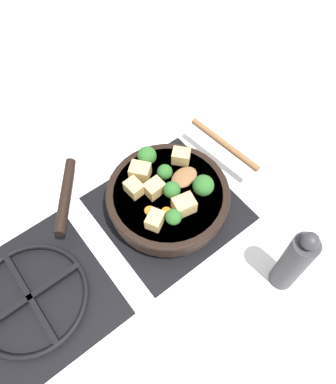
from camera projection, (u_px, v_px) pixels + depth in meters
name	position (u px, v px, depth m)	size (l,w,h in m)	color
ground_plane	(168.00, 208.00, 0.90)	(2.40, 2.40, 0.00)	white
front_burner_grate	(168.00, 206.00, 0.89)	(0.31, 0.31, 0.03)	black
rear_burner_grate	(31.00, 299.00, 0.78)	(0.31, 0.31, 0.03)	black
skillet_pan	(166.00, 197.00, 0.86)	(0.37, 0.39, 0.05)	black
wooden_spoon	(206.00, 159.00, 0.88)	(0.21, 0.19, 0.02)	brown
tofu_cube_center_large	(183.00, 206.00, 0.80)	(0.05, 0.04, 0.04)	#DBB770
tofu_cube_near_handle	(140.00, 172.00, 0.84)	(0.04, 0.04, 0.04)	#DBB770
tofu_cube_east_chunk	(134.00, 188.00, 0.82)	(0.04, 0.03, 0.03)	#DBB770
tofu_cube_west_chunk	(181.00, 156.00, 0.87)	(0.04, 0.03, 0.03)	#DBB770
tofu_cube_back_piece	(154.00, 188.00, 0.82)	(0.04, 0.03, 0.03)	#DBB770
tofu_cube_front_piece	(155.00, 220.00, 0.78)	(0.04, 0.03, 0.03)	#DBB770
broccoli_floret_near_spoon	(171.00, 191.00, 0.81)	(0.04, 0.04, 0.05)	#709956
broccoli_floret_center_top	(165.00, 172.00, 0.84)	(0.03, 0.03, 0.04)	#709956
broccoli_floret_east_rim	(203.00, 185.00, 0.81)	(0.05, 0.05, 0.05)	#709956
broccoli_floret_west_rim	(147.00, 156.00, 0.85)	(0.04, 0.04, 0.05)	#709956
broccoli_floret_north_edge	(173.00, 217.00, 0.78)	(0.04, 0.04, 0.04)	#709956
carrot_slice_orange_thin	(150.00, 211.00, 0.81)	(0.02, 0.02, 0.01)	orange
carrot_slice_near_center	(166.00, 212.00, 0.81)	(0.02, 0.02, 0.01)	orange
pepper_mill	(294.00, 262.00, 0.73)	(0.05, 0.05, 0.21)	#333338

